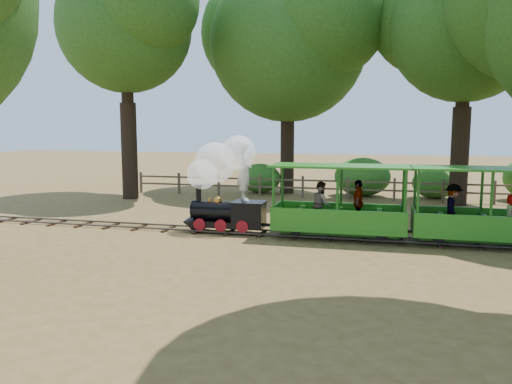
% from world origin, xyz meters
% --- Properties ---
extents(ground, '(90.00, 90.00, 0.00)m').
position_xyz_m(ground, '(0.00, 0.00, 0.00)').
color(ground, olive).
rests_on(ground, ground).
extents(track, '(22.00, 1.00, 0.10)m').
position_xyz_m(track, '(0.00, 0.00, 0.07)').
color(track, '#3F3D3A').
rests_on(track, ground).
extents(locomotive, '(2.62, 1.23, 3.01)m').
position_xyz_m(locomotive, '(-2.24, 0.08, 1.70)').
color(locomotive, black).
rests_on(locomotive, ground).
extents(carriage_front, '(3.89, 1.59, 2.02)m').
position_xyz_m(carriage_front, '(1.26, -0.01, 0.84)').
color(carriage_front, '#267A1A').
rests_on(carriage_front, track).
extents(carriage_rear, '(3.89, 1.59, 2.02)m').
position_xyz_m(carriage_rear, '(5.02, -0.01, 0.83)').
color(carriage_rear, '#267A1A').
rests_on(carriage_rear, track).
extents(oak_nw, '(7.24, 6.37, 10.44)m').
position_xyz_m(oak_nw, '(-8.53, 6.08, 7.82)').
color(oak_nw, '#2D2116').
rests_on(oak_nw, ground).
extents(oak_nc, '(9.24, 8.13, 10.81)m').
position_xyz_m(oak_nc, '(-2.04, 9.60, 7.49)').
color(oak_nc, '#2D2116').
rests_on(oak_nc, ground).
extents(oak_ne, '(7.57, 6.66, 10.21)m').
position_xyz_m(oak_ne, '(5.47, 7.58, 7.48)').
color(oak_ne, '#2D2116').
rests_on(oak_ne, ground).
extents(fence, '(18.10, 0.10, 1.00)m').
position_xyz_m(fence, '(0.00, 8.00, 0.58)').
color(fence, brown).
rests_on(fence, ground).
extents(shrub_west, '(2.06, 1.58, 1.43)m').
position_xyz_m(shrub_west, '(-3.31, 9.30, 0.71)').
color(shrub_west, '#2D6B1E').
rests_on(shrub_west, ground).
extents(shrub_mid_w, '(2.58, 1.98, 1.78)m').
position_xyz_m(shrub_mid_w, '(1.59, 9.30, 0.89)').
color(shrub_mid_w, '#2D6B1E').
rests_on(shrub_mid_w, ground).
extents(shrub_mid_e, '(2.01, 1.55, 1.39)m').
position_xyz_m(shrub_mid_e, '(4.79, 9.30, 0.70)').
color(shrub_mid_e, '#2D6B1E').
rests_on(shrub_mid_e, ground).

